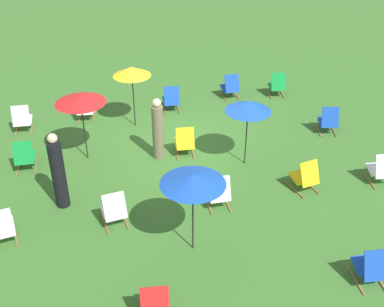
{
  "coord_description": "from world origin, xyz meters",
  "views": [
    {
      "loc": [
        2.68,
        11.22,
        6.86
      ],
      "look_at": [
        0.0,
        1.2,
        0.5
      ],
      "focal_mm": 45.08,
      "sensor_mm": 36.0,
      "label": 1
    }
  ],
  "objects_px": {
    "deckchair_6": "(114,209)",
    "deckchair_13": "(381,169)",
    "deckchair_12": "(2,227)",
    "deckchair_14": "(328,121)",
    "deckchair_7": "(185,142)",
    "deckchair_0": "(305,177)",
    "deckchair_1": "(85,108)",
    "deckchair_15": "(171,99)",
    "umbrella_2": "(80,99)",
    "deckchair_4": "(218,192)",
    "deckchair_10": "(230,87)",
    "person_0": "(58,173)",
    "deckchair_5": "(155,304)",
    "deckchair_11": "(25,156)",
    "deckchair_2": "(371,267)",
    "umbrella_3": "(193,179)",
    "umbrella_1": "(132,71)",
    "deckchair_9": "(22,119)",
    "umbrella_0": "(248,106)",
    "deckchair_3": "(277,85)",
    "person_1": "(158,130)"
  },
  "relations": [
    {
      "from": "deckchair_6",
      "to": "deckchair_13",
      "type": "xyz_separation_m",
      "value": [
        -6.53,
        0.11,
        0.0
      ]
    },
    {
      "from": "deckchair_12",
      "to": "deckchair_14",
      "type": "distance_m",
      "value": 9.2
    },
    {
      "from": "deckchair_7",
      "to": "deckchair_0",
      "type": "bearing_deg",
      "value": 142.02
    },
    {
      "from": "deckchair_1",
      "to": "deckchair_12",
      "type": "distance_m",
      "value": 5.59
    },
    {
      "from": "deckchair_15",
      "to": "umbrella_2",
      "type": "xyz_separation_m",
      "value": [
        2.82,
        2.24,
        1.37
      ]
    },
    {
      "from": "deckchair_4",
      "to": "deckchair_10",
      "type": "height_order",
      "value": "same"
    },
    {
      "from": "deckchair_15",
      "to": "person_0",
      "type": "relative_size",
      "value": 0.44
    },
    {
      "from": "deckchair_5",
      "to": "deckchair_7",
      "type": "xyz_separation_m",
      "value": [
        -1.85,
        -5.23,
        0.0
      ]
    },
    {
      "from": "deckchair_11",
      "to": "deckchair_2",
      "type": "bearing_deg",
      "value": 141.07
    },
    {
      "from": "umbrella_3",
      "to": "person_0",
      "type": "height_order",
      "value": "person_0"
    },
    {
      "from": "deckchair_4",
      "to": "umbrella_3",
      "type": "height_order",
      "value": "umbrella_3"
    },
    {
      "from": "deckchair_5",
      "to": "deckchair_12",
      "type": "distance_m",
      "value": 3.87
    },
    {
      "from": "deckchair_4",
      "to": "deckchair_5",
      "type": "distance_m",
      "value": 3.47
    },
    {
      "from": "deckchair_0",
      "to": "umbrella_1",
      "type": "relative_size",
      "value": 0.45
    },
    {
      "from": "deckchair_9",
      "to": "deckchair_15",
      "type": "distance_m",
      "value": 4.51
    },
    {
      "from": "deckchair_15",
      "to": "umbrella_0",
      "type": "distance_m",
      "value": 3.97
    },
    {
      "from": "deckchair_0",
      "to": "umbrella_1",
      "type": "bearing_deg",
      "value": -61.46
    },
    {
      "from": "deckchair_13",
      "to": "deckchair_14",
      "type": "relative_size",
      "value": 0.97
    },
    {
      "from": "deckchair_0",
      "to": "deckchair_7",
      "type": "distance_m",
      "value": 3.35
    },
    {
      "from": "deckchair_3",
      "to": "umbrella_1",
      "type": "bearing_deg",
      "value": 20.65
    },
    {
      "from": "umbrella_1",
      "to": "person_0",
      "type": "xyz_separation_m",
      "value": [
        2.24,
        3.45,
        -0.83
      ]
    },
    {
      "from": "deckchair_11",
      "to": "deckchair_9",
      "type": "bearing_deg",
      "value": -83.43
    },
    {
      "from": "deckchair_10",
      "to": "deckchair_11",
      "type": "xyz_separation_m",
      "value": [
        6.5,
        2.8,
        0.0
      ]
    },
    {
      "from": "person_0",
      "to": "deckchair_4",
      "type": "bearing_deg",
      "value": 111.86
    },
    {
      "from": "deckchair_0",
      "to": "deckchair_9",
      "type": "distance_m",
      "value": 8.23
    },
    {
      "from": "deckchair_14",
      "to": "umbrella_2",
      "type": "bearing_deg",
      "value": 13.22
    },
    {
      "from": "deckchair_2",
      "to": "umbrella_3",
      "type": "distance_m",
      "value": 3.7
    },
    {
      "from": "deckchair_5",
      "to": "person_1",
      "type": "xyz_separation_m",
      "value": [
        -1.14,
        -5.25,
        0.45
      ]
    },
    {
      "from": "deckchair_13",
      "to": "deckchair_9",
      "type": "bearing_deg",
      "value": -22.14
    },
    {
      "from": "deckchair_4",
      "to": "deckchair_15",
      "type": "relative_size",
      "value": 1.0
    },
    {
      "from": "deckchair_6",
      "to": "person_0",
      "type": "xyz_separation_m",
      "value": [
        1.07,
        -0.96,
        0.52
      ]
    },
    {
      "from": "deckchair_0",
      "to": "deckchair_14",
      "type": "bearing_deg",
      "value": -138.05
    },
    {
      "from": "deckchair_2",
      "to": "deckchair_7",
      "type": "xyz_separation_m",
      "value": [
        2.21,
        -5.41,
        0.0
      ]
    },
    {
      "from": "umbrella_2",
      "to": "umbrella_0",
      "type": "bearing_deg",
      "value": 161.56
    },
    {
      "from": "deckchair_3",
      "to": "deckchair_6",
      "type": "height_order",
      "value": "same"
    },
    {
      "from": "deckchair_5",
      "to": "deckchair_0",
      "type": "bearing_deg",
      "value": -136.89
    },
    {
      "from": "deckchair_2",
      "to": "deckchair_14",
      "type": "bearing_deg",
      "value": -104.64
    },
    {
      "from": "person_0",
      "to": "deckchair_12",
      "type": "bearing_deg",
      "value": -15.35
    },
    {
      "from": "deckchair_5",
      "to": "deckchair_12",
      "type": "relative_size",
      "value": 1.0
    },
    {
      "from": "deckchair_12",
      "to": "umbrella_2",
      "type": "distance_m",
      "value": 3.74
    },
    {
      "from": "deckchair_9",
      "to": "deckchair_10",
      "type": "bearing_deg",
      "value": -169.69
    },
    {
      "from": "deckchair_2",
      "to": "deckchair_9",
      "type": "height_order",
      "value": "same"
    },
    {
      "from": "umbrella_0",
      "to": "person_0",
      "type": "height_order",
      "value": "person_0"
    },
    {
      "from": "deckchair_14",
      "to": "deckchair_9",
      "type": "bearing_deg",
      "value": 0.63
    },
    {
      "from": "deckchair_12",
      "to": "deckchair_1",
      "type": "bearing_deg",
      "value": -120.22
    },
    {
      "from": "deckchair_12",
      "to": "person_1",
      "type": "relative_size",
      "value": 0.49
    },
    {
      "from": "umbrella_1",
      "to": "deckchair_14",
      "type": "bearing_deg",
      "value": 160.76
    },
    {
      "from": "deckchair_15",
      "to": "umbrella_0",
      "type": "relative_size",
      "value": 0.46
    },
    {
      "from": "deckchair_1",
      "to": "deckchair_15",
      "type": "xyz_separation_m",
      "value": [
        -2.67,
        0.05,
        0.0
      ]
    },
    {
      "from": "deckchair_3",
      "to": "umbrella_3",
      "type": "xyz_separation_m",
      "value": [
        4.69,
        6.53,
        1.35
      ]
    }
  ]
}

